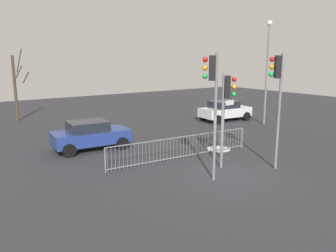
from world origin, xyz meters
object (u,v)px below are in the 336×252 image
Objects in this scene: traffic_light_mid_left at (212,89)px; car_white_far at (225,110)px; traffic_light_mid_right at (277,85)px; traffic_light_rear_right at (227,99)px; car_blue_near at (90,135)px; street_lamp at (267,62)px; bare_tree_left at (16,87)px; direction_sign_post at (224,124)px.

traffic_light_mid_left is 1.22× the size of car_white_far.
traffic_light_mid_right is 3.09m from traffic_light_mid_left.
traffic_light_mid_right is at bearing 94.87° from traffic_light_rear_right.
street_lamp is (12.57, -0.74, 3.51)m from car_blue_near.
traffic_light_mid_left is at bearing -78.83° from bare_tree_left.
bare_tree_left reaches higher than car_blue_near.
car_white_far is 15.37m from bare_tree_left.
traffic_light_mid_right is 1.00× the size of traffic_light_mid_left.
traffic_light_rear_right is 0.57× the size of street_lamp.
traffic_light_mid_left is 0.92× the size of bare_tree_left.
traffic_light_rear_right is at bearing 87.88° from traffic_light_mid_right.
traffic_light_mid_left reaches higher than traffic_light_rear_right.
traffic_light_mid_right reaches higher than traffic_light_mid_left.
direction_sign_post is at bearing -151.92° from street_lamp.
traffic_light_rear_right reaches higher than car_blue_near.
street_lamp is (9.03, 5.34, 1.34)m from traffic_light_rear_right.
street_lamp reaches higher than car_blue_near.
direction_sign_post is 0.42× the size of street_lamp.
direction_sign_post is 6.78m from car_blue_near.
traffic_light_mid_left is at bearing 116.04° from traffic_light_mid_right.
traffic_light_mid_right reaches higher than car_white_far.
traffic_light_rear_right is 17.26m from bare_tree_left.
bare_tree_left is (-4.88, 16.55, -0.40)m from traffic_light_rear_right.
street_lamp is at bearing 0.90° from car_blue_near.
car_white_far is at bearing -34.25° from bare_tree_left.
car_white_far is 0.56× the size of street_lamp.
traffic_light_mid_left is 0.68× the size of street_lamp.
traffic_light_mid_left is at bearing -150.07° from street_lamp.
street_lamp is at bearing -16.39° from traffic_light_mid_left.
traffic_light_mid_left is 1.23× the size of car_blue_near.
traffic_light_mid_right is at bearing -119.27° from car_white_far.
traffic_light_mid_right is 9.96m from street_lamp.
traffic_light_rear_right is 1.36× the size of direction_sign_post.
bare_tree_left is (-13.90, 11.21, -1.74)m from street_lamp.
street_lamp reaches higher than bare_tree_left.
direction_sign_post reaches higher than car_blue_near.
direction_sign_post is 0.75× the size of car_white_far.
direction_sign_post is 16.62m from bare_tree_left.
traffic_light_mid_left is 12.13m from street_lamp.
bare_tree_left is at bearing 150.34° from car_white_far.
traffic_light_mid_left reaches higher than car_blue_near.
bare_tree_left is (-1.33, 10.47, 1.77)m from car_blue_near.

